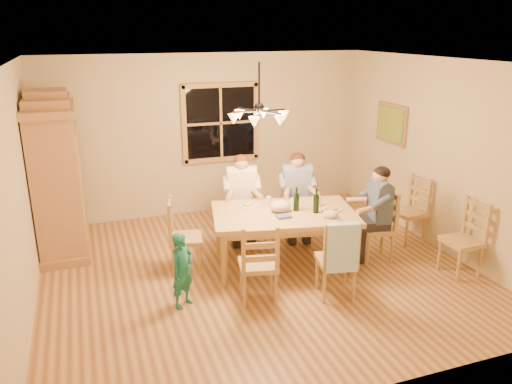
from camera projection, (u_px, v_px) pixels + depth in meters
name	position (u px, v px, depth m)	size (l,w,h in m)	color
floor	(259.00, 271.00, 6.64)	(5.50, 5.50, 0.00)	brown
ceiling	(259.00, 62.00, 5.80)	(5.50, 5.00, 0.02)	white
wall_back	(209.00, 135.00, 8.46)	(5.50, 0.02, 2.70)	beige
wall_left	(18.00, 197.00, 5.35)	(0.02, 5.00, 2.70)	beige
wall_right	(441.00, 156.00, 7.09)	(0.02, 5.00, 2.70)	beige
window	(221.00, 123.00, 8.43)	(1.30, 0.06, 1.30)	black
painting	(391.00, 124.00, 8.07)	(0.06, 0.78, 0.64)	#966741
chandelier	(259.00, 115.00, 5.99)	(0.77, 0.68, 0.71)	black
armoire	(58.00, 180.00, 6.98)	(0.66, 1.40, 2.30)	#966741
dining_table	(284.00, 219.00, 6.63)	(2.07, 1.50, 0.76)	tan
chair_far_left	(242.00, 221.00, 7.52)	(0.52, 0.50, 0.99)	#AD894C
chair_far_right	(296.00, 219.00, 7.62)	(0.52, 0.50, 0.99)	#AD894C
chair_near_left	(258.00, 276.00, 5.85)	(0.52, 0.50, 0.99)	#AD894C
chair_near_right	(335.00, 271.00, 5.97)	(0.52, 0.50, 0.99)	#AD894C
chair_end_left	(186.00, 249.00, 6.58)	(0.50, 0.52, 0.99)	#AD894C
chair_end_right	(376.00, 238.00, 6.91)	(0.50, 0.52, 0.99)	#AD894C
adult_woman	(242.00, 187.00, 7.35)	(0.46, 0.49, 0.87)	beige
adult_plaid_man	(297.00, 185.00, 7.45)	(0.46, 0.49, 0.87)	#304F86
adult_slate_man	(379.00, 202.00, 6.74)	(0.49, 0.46, 0.87)	#43546B
towel	(342.00, 248.00, 5.67)	(0.38, 0.10, 0.58)	#A1CDDA
wine_bottle_a	(296.00, 199.00, 6.60)	(0.08, 0.08, 0.33)	black
wine_bottle_b	(316.00, 201.00, 6.52)	(0.08, 0.08, 0.33)	black
plate_woman	(248.00, 205.00, 6.81)	(0.26, 0.26, 0.02)	white
plate_plaid	(299.00, 202.00, 6.94)	(0.26, 0.26, 0.02)	white
plate_slate	(331.00, 209.00, 6.67)	(0.26, 0.26, 0.02)	white
wine_glass_a	(268.00, 201.00, 6.78)	(0.06, 0.06, 0.14)	silver
wine_glass_b	(319.00, 201.00, 6.79)	(0.06, 0.06, 0.14)	silver
cap	(330.00, 215.00, 6.35)	(0.20, 0.20, 0.11)	tan
napkin	(284.00, 216.00, 6.40)	(0.18, 0.14, 0.03)	#485284
cloth_bundle	(280.00, 206.00, 6.58)	(0.28, 0.22, 0.15)	#C5BB8F
child	(182.00, 270.00, 5.68)	(0.33, 0.22, 0.90)	#19716A
chair_spare_front	(460.00, 252.00, 6.48)	(0.43, 0.45, 0.99)	#AD894C
chair_spare_back	(407.00, 222.00, 7.50)	(0.46, 0.48, 0.99)	#AD894C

